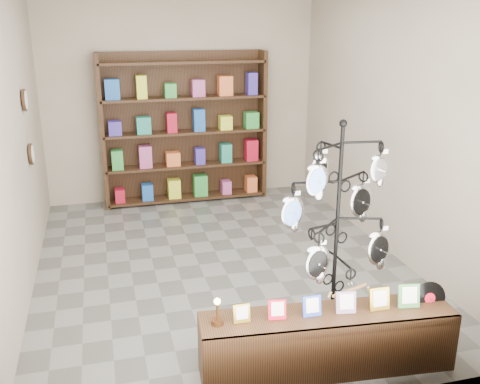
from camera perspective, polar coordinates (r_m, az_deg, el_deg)
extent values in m
plane|color=slate|center=(6.13, -2.07, -7.50)|extent=(5.00, 5.00, 0.00)
plane|color=#B4A591|center=(8.07, -6.25, 9.82)|extent=(4.00, 0.00, 4.00)
plane|color=#B4A591|center=(3.34, 7.33, -2.12)|extent=(4.00, 0.00, 4.00)
plane|color=#B4A591|center=(5.57, -22.82, 4.80)|extent=(0.00, 5.00, 5.00)
plane|color=#B4A591|center=(6.38, 15.69, 7.08)|extent=(0.00, 5.00, 5.00)
cylinder|color=black|center=(4.87, 9.62, -14.89)|extent=(0.47, 0.47, 0.03)
cylinder|color=black|center=(4.44, 10.23, -4.90)|extent=(0.04, 0.04, 1.86)
sphere|color=black|center=(4.17, 10.96, 7.20)|extent=(0.06, 0.06, 0.06)
ellipsoid|color=silver|center=(4.73, 8.54, -7.96)|extent=(0.10, 0.05, 0.20)
cube|color=tan|center=(4.38, 11.62, -10.24)|extent=(0.34, 0.12, 0.04)
cube|color=black|center=(4.38, 9.24, -15.44)|extent=(2.01, 0.59, 0.49)
cube|color=gold|center=(4.06, 0.17, -12.81)|extent=(0.13, 0.06, 0.14)
cube|color=red|center=(4.11, 3.97, -12.41)|extent=(0.14, 0.06, 0.15)
cube|color=#263FA5|center=(4.17, 7.67, -11.96)|extent=(0.15, 0.06, 0.16)
cube|color=#E54C33|center=(4.25, 11.23, -11.48)|extent=(0.16, 0.07, 0.17)
cube|color=gold|center=(4.34, 14.64, -10.98)|extent=(0.17, 0.07, 0.18)
cube|color=#337233|center=(4.44, 17.56, -10.52)|extent=(0.18, 0.07, 0.19)
cylinder|color=black|center=(4.60, 19.57, -10.62)|extent=(0.27, 0.09, 0.27)
cylinder|color=red|center=(4.60, 19.60, -10.64)|extent=(0.09, 0.03, 0.09)
cylinder|color=#4F2F16|center=(4.07, -2.41, -13.67)|extent=(0.09, 0.09, 0.04)
cylinder|color=#4F2F16|center=(4.03, -2.43, -12.69)|extent=(0.02, 0.02, 0.13)
sphere|color=#FFBF59|center=(3.98, -2.44, -11.58)|extent=(0.05, 0.05, 0.05)
cube|color=black|center=(8.07, -6.08, 6.96)|extent=(2.40, 0.04, 2.20)
cube|color=black|center=(7.83, -14.50, 6.13)|extent=(0.06, 0.36, 2.20)
cube|color=black|center=(8.18, 2.34, 7.19)|extent=(0.06, 0.36, 2.20)
cube|color=black|center=(8.19, -5.66, -0.48)|extent=(2.36, 0.36, 0.04)
cube|color=black|center=(8.05, -5.77, 2.90)|extent=(2.36, 0.36, 0.03)
cube|color=black|center=(7.93, -5.89, 6.39)|extent=(2.36, 0.36, 0.04)
cube|color=black|center=(7.84, -6.00, 9.97)|extent=(2.36, 0.36, 0.04)
cube|color=black|center=(7.79, -6.13, 13.61)|extent=(2.36, 0.36, 0.04)
cylinder|color=black|center=(6.30, -22.01, 9.08)|extent=(0.03, 0.24, 0.24)
cylinder|color=black|center=(6.40, -21.38, 3.79)|extent=(0.03, 0.24, 0.24)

